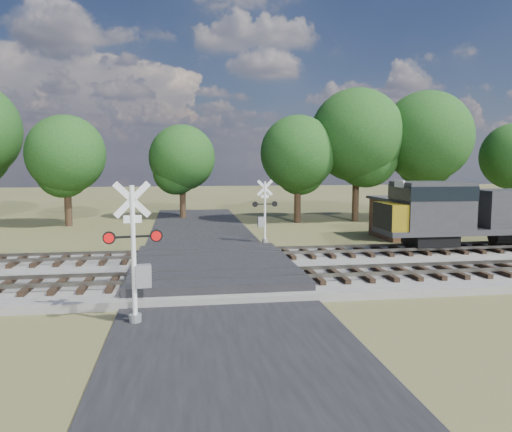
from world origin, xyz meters
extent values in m
plane|color=brown|center=(0.00, 0.00, 0.00)|extent=(160.00, 160.00, 0.00)
cube|color=gray|center=(10.00, 0.50, 0.15)|extent=(140.00, 10.00, 0.30)
cube|color=black|center=(0.00, 0.00, 0.04)|extent=(7.00, 60.00, 0.08)
cube|color=#262628|center=(0.00, 0.50, 0.32)|extent=(7.00, 9.00, 0.62)
cube|color=black|center=(2.00, -2.00, 0.39)|extent=(44.00, 2.60, 0.18)
cube|color=#5B574E|center=(10.00, -2.72, 0.55)|extent=(140.00, 0.08, 0.15)
cube|color=#5B574E|center=(10.00, -1.28, 0.55)|extent=(140.00, 0.08, 0.15)
cube|color=black|center=(2.00, 3.00, 0.39)|extent=(44.00, 2.60, 0.18)
cube|color=#5B574E|center=(10.00, 2.28, 0.55)|extent=(140.00, 0.08, 0.15)
cube|color=#5B574E|center=(10.00, 3.72, 0.55)|extent=(140.00, 0.08, 0.15)
cylinder|color=silver|center=(-2.83, -5.97, 2.16)|extent=(0.15, 0.15, 4.33)
cylinder|color=gray|center=(-2.83, -5.97, 0.16)|extent=(0.39, 0.39, 0.32)
cube|color=silver|center=(-2.83, -5.97, 3.89)|extent=(1.13, 0.22, 1.13)
cube|color=silver|center=(-2.83, -5.97, 3.89)|extent=(1.13, 0.22, 1.13)
cube|color=silver|center=(-2.83, -5.97, 3.30)|extent=(0.54, 0.12, 0.24)
cube|color=black|center=(-2.83, -5.97, 2.76)|extent=(1.72, 0.33, 0.06)
cylinder|color=red|center=(-3.52, -6.08, 2.76)|extent=(0.40, 0.17, 0.39)
cylinder|color=red|center=(-2.13, -5.86, 2.76)|extent=(0.40, 0.17, 0.39)
cube|color=gray|center=(-2.56, -5.93, 1.51)|extent=(0.53, 0.40, 0.70)
cylinder|color=silver|center=(3.74, 8.64, 1.90)|extent=(0.13, 0.13, 3.81)
cylinder|color=gray|center=(3.74, 8.64, 0.14)|extent=(0.34, 0.34, 0.29)
cube|color=silver|center=(3.74, 8.64, 3.43)|extent=(1.00, 0.11, 1.00)
cube|color=silver|center=(3.74, 8.64, 3.43)|extent=(1.00, 0.11, 1.00)
cube|color=silver|center=(3.74, 8.64, 2.90)|extent=(0.48, 0.06, 0.21)
cube|color=black|center=(3.74, 8.64, 2.43)|extent=(1.52, 0.17, 0.06)
cylinder|color=red|center=(4.36, 8.68, 2.43)|extent=(0.35, 0.12, 0.34)
cylinder|color=red|center=(3.12, 8.59, 2.43)|extent=(0.35, 0.12, 0.34)
cube|color=gray|center=(3.50, 8.62, 1.33)|extent=(0.45, 0.32, 0.62)
cube|color=#4C2E20|center=(13.33, 9.44, 1.26)|extent=(3.78, 3.78, 2.52)
cube|color=#2D2D30|center=(13.33, 9.44, 2.61)|extent=(4.16, 4.16, 0.18)
cylinder|color=black|center=(-10.05, 18.94, 2.15)|extent=(0.56, 0.56, 4.29)
sphere|color=#123A12|center=(-10.05, 18.94, 5.58)|extent=(6.01, 6.01, 6.01)
cylinder|color=black|center=(-1.20, 22.92, 2.06)|extent=(0.56, 0.56, 4.11)
sphere|color=#123A12|center=(-1.20, 22.92, 5.35)|extent=(5.76, 5.76, 5.76)
cylinder|color=black|center=(8.13, 18.51, 2.20)|extent=(0.56, 0.56, 4.39)
sphere|color=#123A12|center=(8.13, 18.51, 5.71)|extent=(6.15, 6.15, 6.15)
cylinder|color=black|center=(13.20, 18.75, 2.77)|extent=(0.56, 0.56, 5.54)
sphere|color=#123A12|center=(13.20, 18.75, 7.20)|extent=(7.75, 7.75, 7.75)
cylinder|color=black|center=(19.11, 18.23, 2.73)|extent=(0.56, 0.56, 5.45)
sphere|color=#123A12|center=(19.11, 18.23, 7.09)|extent=(7.64, 7.64, 7.64)
camera|label=1|loc=(-1.37, -21.42, 5.06)|focal=35.00mm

